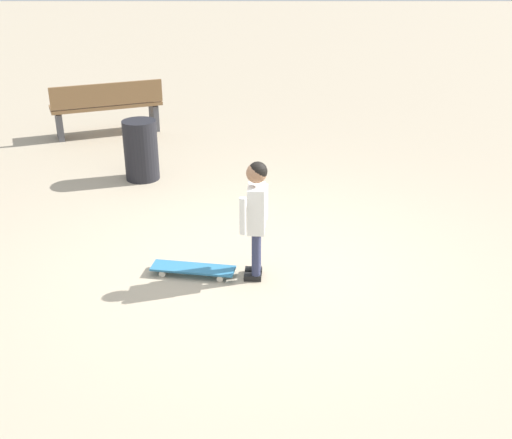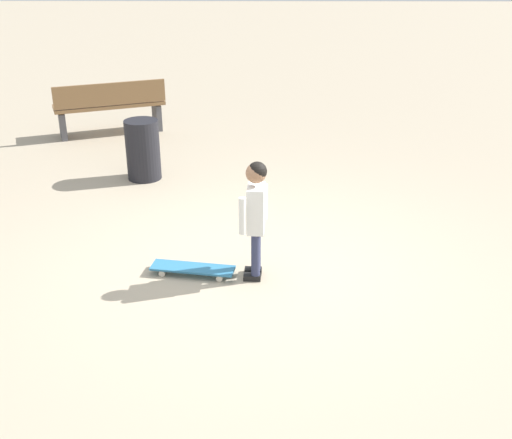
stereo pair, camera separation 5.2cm
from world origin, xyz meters
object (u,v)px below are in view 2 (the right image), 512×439
(child_person, at_px, (256,208))
(skateboard, at_px, (193,268))
(trash_bin, at_px, (143,150))
(street_bench, at_px, (110,107))

(child_person, relative_size, skateboard, 1.40)
(child_person, bearing_deg, skateboard, 176.72)
(child_person, xyz_separation_m, skateboard, (-0.56, 0.03, -0.60))
(skateboard, distance_m, trash_bin, 2.55)
(child_person, height_order, trash_bin, child_person)
(child_person, bearing_deg, trash_bin, 119.90)
(child_person, xyz_separation_m, trash_bin, (-1.39, 2.42, -0.29))
(street_bench, xyz_separation_m, trash_bin, (0.81, -1.85, -0.06))
(trash_bin, bearing_deg, skateboard, -70.71)
(trash_bin, bearing_deg, child_person, -60.10)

